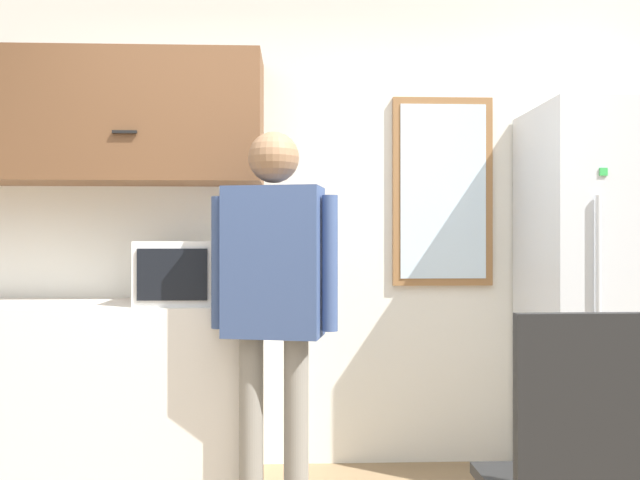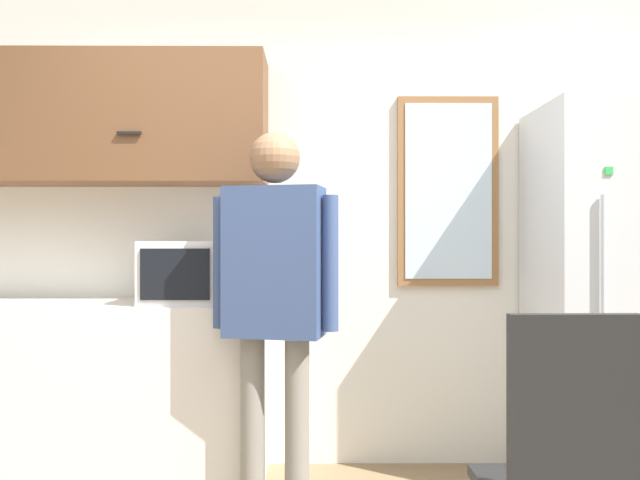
% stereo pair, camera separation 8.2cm
% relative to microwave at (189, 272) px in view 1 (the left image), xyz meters
% --- Properties ---
extents(back_wall, '(6.00, 0.06, 2.70)m').
position_rel_microwave_xyz_m(back_wall, '(0.52, 0.35, 0.27)').
color(back_wall, silver).
rests_on(back_wall, ground_plane).
extents(counter, '(2.03, 0.56, 0.93)m').
position_rel_microwave_xyz_m(counter, '(-0.66, 0.04, -0.62)').
color(counter, silver).
rests_on(counter, ground_plane).
extents(upper_cabinets, '(2.03, 0.38, 0.67)m').
position_rel_microwave_xyz_m(upper_cabinets, '(-0.66, 0.14, 0.79)').
color(upper_cabinets, brown).
extents(microwave, '(0.46, 0.43, 0.31)m').
position_rel_microwave_xyz_m(microwave, '(0.00, 0.00, 0.00)').
color(microwave, white).
rests_on(microwave, counter).
extents(person, '(0.57, 0.31, 1.72)m').
position_rel_microwave_xyz_m(person, '(0.43, -0.34, -0.02)').
color(person, gray).
rests_on(person, ground_plane).
extents(refrigerator, '(0.75, 0.66, 1.92)m').
position_rel_microwave_xyz_m(refrigerator, '(2.12, -0.00, -0.12)').
color(refrigerator, silver).
rests_on(refrigerator, ground_plane).
extents(chair, '(0.43, 0.43, 1.02)m').
position_rel_microwave_xyz_m(chair, '(1.37, -1.22, -0.54)').
color(chair, black).
rests_on(chair, ground_plane).
extents(window, '(0.56, 0.05, 1.05)m').
position_rel_microwave_xyz_m(window, '(1.35, 0.31, 0.43)').
color(window, olive).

